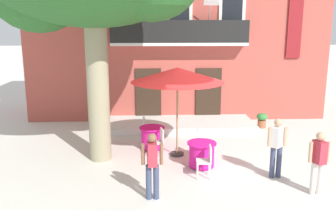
% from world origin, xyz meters
% --- Properties ---
extents(ground_plane, '(120.00, 120.00, 0.00)m').
position_xyz_m(ground_plane, '(0.00, 0.00, 0.00)').
color(ground_plane, silver).
extents(building_facade, '(13.00, 5.09, 7.50)m').
position_xyz_m(building_facade, '(-0.50, 6.99, 3.75)').
color(building_facade, '#B24C42').
rests_on(building_facade, ground).
extents(entrance_step_platform, '(5.96, 2.14, 0.25)m').
position_xyz_m(entrance_step_platform, '(-0.51, 3.93, 0.12)').
color(entrance_step_platform, silver).
rests_on(entrance_step_platform, ground).
extents(cafe_table_near_tree, '(0.86, 0.86, 0.76)m').
position_xyz_m(cafe_table_near_tree, '(-1.66, 1.37, 0.39)').
color(cafe_table_near_tree, '#DB1984').
rests_on(cafe_table_near_tree, ground).
extents(cafe_chair_near_tree_0, '(0.45, 0.45, 0.91)m').
position_xyz_m(cafe_chair_near_tree_0, '(-1.83, 2.10, 0.53)').
color(cafe_chair_near_tree_0, silver).
rests_on(cafe_chair_near_tree_0, ground).
extents(cafe_chair_near_tree_1, '(0.47, 0.47, 0.91)m').
position_xyz_m(cafe_chair_near_tree_1, '(-1.45, 0.64, 0.53)').
color(cafe_chair_near_tree_1, silver).
rests_on(cafe_chair_near_tree_1, ground).
extents(cafe_table_middle, '(0.86, 0.86, 0.76)m').
position_xyz_m(cafe_table_middle, '(-0.20, -0.31, 0.39)').
color(cafe_table_middle, '#DB1984').
rests_on(cafe_table_middle, ground).
extents(cafe_chair_middle_0, '(0.47, 0.47, 0.91)m').
position_xyz_m(cafe_chair_middle_0, '(-0.14, 0.44, 0.53)').
color(cafe_chair_middle_0, silver).
rests_on(cafe_chair_middle_0, ground).
extents(cafe_chair_middle_1, '(0.42, 0.42, 0.91)m').
position_xyz_m(cafe_chair_middle_1, '(-0.17, -1.06, 0.53)').
color(cafe_chair_middle_1, silver).
rests_on(cafe_chair_middle_1, ground).
extents(cafe_umbrella, '(2.90, 2.90, 2.85)m').
position_xyz_m(cafe_umbrella, '(-0.86, 0.71, 2.61)').
color(cafe_umbrella, '#997A56').
rests_on(cafe_umbrella, ground).
extents(ground_planter_left, '(0.32, 0.32, 0.76)m').
position_xyz_m(ground_planter_left, '(-3.84, 4.06, 0.42)').
color(ground_planter_left, '#47423D').
rests_on(ground_planter_left, ground).
extents(ground_planter_right, '(0.43, 0.43, 0.60)m').
position_xyz_m(ground_planter_right, '(2.82, 3.74, 0.34)').
color(ground_planter_right, '#995638').
rests_on(ground_planter_right, ground).
extents(pedestrian_near_entrance, '(0.53, 0.38, 1.62)m').
position_xyz_m(pedestrian_near_entrance, '(2.42, -2.19, 0.91)').
color(pedestrian_near_entrance, silver).
rests_on(pedestrian_near_entrance, ground).
extents(pedestrian_mid_plaza, '(0.53, 0.40, 1.68)m').
position_xyz_m(pedestrian_mid_plaza, '(1.74, -1.13, 0.95)').
color(pedestrian_mid_plaza, '#384260').
rests_on(pedestrian_mid_plaza, ground).
extents(pedestrian_by_tree, '(0.53, 0.36, 1.66)m').
position_xyz_m(pedestrian_by_tree, '(-1.66, -2.26, 0.94)').
color(pedestrian_by_tree, '#384260').
rests_on(pedestrian_by_tree, ground).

